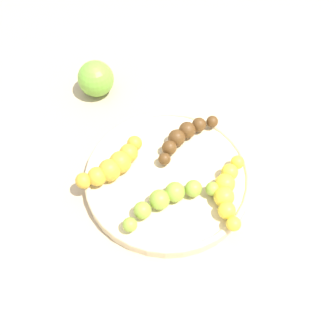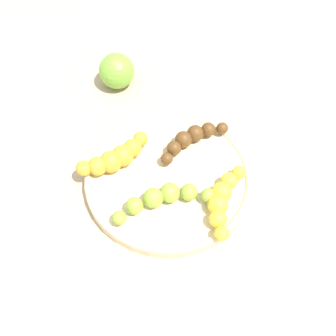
{
  "view_description": "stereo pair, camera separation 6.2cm",
  "coord_description": "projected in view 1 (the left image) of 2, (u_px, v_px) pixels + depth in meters",
  "views": [
    {
      "loc": [
        0.08,
        -0.35,
        0.57
      ],
      "look_at": [
        0.0,
        0.0,
        0.04
      ],
      "focal_mm": 43.01,
      "sensor_mm": 36.0,
      "label": 1
    },
    {
      "loc": [
        0.14,
        -0.33,
        0.57
      ],
      "look_at": [
        0.0,
        0.0,
        0.04
      ],
      "focal_mm": 43.01,
      "sensor_mm": 36.0,
      "label": 2
    }
  ],
  "objects": [
    {
      "name": "apple_green",
      "position": [
        96.0,
        79.0,
        0.75
      ],
      "size": [
        0.07,
        0.07,
        0.07
      ],
      "primitive_type": "sphere",
      "color": "#72B238",
      "rests_on": "ground_plane"
    },
    {
      "name": "banana_overripe",
      "position": [
        184.0,
        136.0,
        0.68
      ],
      "size": [
        0.08,
        0.12,
        0.03
      ],
      "rotation": [
        0.0,
        0.0,
        2.56
      ],
      "color": "#593819",
      "rests_on": "fruit_bowl"
    },
    {
      "name": "banana_spotted",
      "position": [
        113.0,
        165.0,
        0.64
      ],
      "size": [
        0.08,
        0.11,
        0.04
      ],
      "rotation": [
        0.0,
        0.0,
        5.7
      ],
      "color": "gold",
      "rests_on": "fruit_bowl"
    },
    {
      "name": "fruit_bowl",
      "position": [
        168.0,
        177.0,
        0.66
      ],
      "size": [
        0.27,
        0.27,
        0.02
      ],
      "color": "beige",
      "rests_on": "ground_plane"
    },
    {
      "name": "banana_green",
      "position": [
        168.0,
        199.0,
        0.61
      ],
      "size": [
        0.13,
        0.11,
        0.03
      ],
      "rotation": [
        0.0,
        0.0,
        2.25
      ],
      "color": "#8CAD38",
      "rests_on": "fruit_bowl"
    },
    {
      "name": "ground_plane",
      "position": [
        168.0,
        181.0,
        0.67
      ],
      "size": [
        2.4,
        2.4,
        0.0
      ],
      "primitive_type": "plane",
      "color": "tan"
    },
    {
      "name": "banana_yellow",
      "position": [
        228.0,
        190.0,
        0.62
      ],
      "size": [
        0.05,
        0.13,
        0.03
      ],
      "rotation": [
        0.0,
        0.0,
        3.22
      ],
      "color": "yellow",
      "rests_on": "fruit_bowl"
    }
  ]
}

